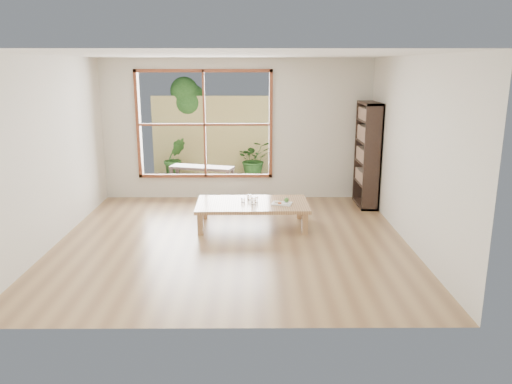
# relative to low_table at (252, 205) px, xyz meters

# --- Properties ---
(ground) EXTENTS (5.00, 5.00, 0.00)m
(ground) POSITION_rel_low_table_xyz_m (-0.29, -0.67, -0.33)
(ground) COLOR #A17E50
(ground) RESTS_ON ground
(low_table) EXTENTS (1.75, 1.00, 0.38)m
(low_table) POSITION_rel_low_table_xyz_m (0.00, 0.00, 0.00)
(low_table) COLOR tan
(low_table) RESTS_ON ground
(floor_cushion) EXTENTS (0.70, 0.70, 0.08)m
(floor_cushion) POSITION_rel_low_table_xyz_m (-0.30, 1.21, -0.30)
(floor_cushion) COLOR silver
(floor_cushion) RESTS_ON ground
(bookshelf) EXTENTS (0.30, 0.83, 1.85)m
(bookshelf) POSITION_rel_low_table_xyz_m (2.04, 1.22, 0.59)
(bookshelf) COLOR #32221C
(bookshelf) RESTS_ON ground
(glass_tall) EXTENTS (0.07, 0.07, 0.12)m
(glass_tall) POSITION_rel_low_table_xyz_m (0.02, -0.11, 0.11)
(glass_tall) COLOR silver
(glass_tall) RESTS_ON low_table
(glass_mid) EXTENTS (0.06, 0.06, 0.09)m
(glass_mid) POSITION_rel_low_table_xyz_m (0.06, 0.03, 0.09)
(glass_mid) COLOR silver
(glass_mid) RESTS_ON low_table
(glass_short) EXTENTS (0.07, 0.07, 0.09)m
(glass_short) POSITION_rel_low_table_xyz_m (-0.05, 0.17, 0.09)
(glass_short) COLOR silver
(glass_short) RESTS_ON low_table
(glass_small) EXTENTS (0.06, 0.06, 0.07)m
(glass_small) POSITION_rel_low_table_xyz_m (-0.15, 0.02, 0.08)
(glass_small) COLOR silver
(glass_small) RESTS_ON low_table
(food_tray) EXTENTS (0.34, 0.28, 0.09)m
(food_tray) POSITION_rel_low_table_xyz_m (0.47, -0.08, 0.07)
(food_tray) COLOR white
(food_tray) RESTS_ON low_table
(deck) EXTENTS (2.80, 2.00, 0.05)m
(deck) POSITION_rel_low_table_xyz_m (-0.89, 2.89, -0.33)
(deck) COLOR #373028
(deck) RESTS_ON ground
(garden_bench) EXTENTS (1.37, 0.71, 0.42)m
(garden_bench) POSITION_rel_low_table_xyz_m (-1.05, 2.61, 0.05)
(garden_bench) COLOR #32221C
(garden_bench) RESTS_ON deck
(bamboo_fence) EXTENTS (2.80, 0.06, 1.80)m
(bamboo_fence) POSITION_rel_low_table_xyz_m (-0.89, 3.89, 0.57)
(bamboo_fence) COLOR tan
(bamboo_fence) RESTS_ON ground
(shrub_right) EXTENTS (0.87, 0.79, 0.82)m
(shrub_right) POSITION_rel_low_table_xyz_m (0.03, 3.50, 0.10)
(shrub_right) COLOR #2B5A21
(shrub_right) RESTS_ON deck
(shrub_left) EXTENTS (0.61, 0.55, 0.89)m
(shrub_left) POSITION_rel_low_table_xyz_m (-1.73, 3.39, 0.14)
(shrub_left) COLOR #2B5A21
(shrub_left) RESTS_ON deck
(garden_tree) EXTENTS (1.04, 0.85, 2.22)m
(garden_tree) POSITION_rel_low_table_xyz_m (-1.57, 4.19, 1.29)
(garden_tree) COLOR #4C3D2D
(garden_tree) RESTS_ON ground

